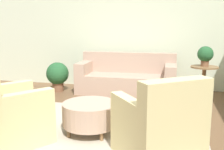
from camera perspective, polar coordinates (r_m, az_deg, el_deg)
The scene contains 10 objects.
ground_plane at distance 3.94m, azimuth -4.00°, elevation -12.16°, with size 16.00×16.00×0.00m, color brown.
wall_back at distance 6.55m, azimuth 3.52°, elevation 9.53°, with size 9.85×0.12×2.80m.
rug at distance 3.94m, azimuth -4.00°, elevation -12.09°, with size 3.20×2.46×0.01m.
couch at distance 6.04m, azimuth 3.19°, elevation -0.78°, with size 2.21×0.86×0.91m.
armchair_left at distance 3.67m, azimuth -21.95°, elevation -8.37°, with size 1.14×1.15×0.99m.
armchair_right at distance 3.06m, azimuth 10.31°, elevation -11.60°, with size 1.14×1.15×0.99m.
ottoman_table at distance 3.80m, azimuth -4.84°, elevation -8.38°, with size 0.78×0.78×0.44m.
side_table at distance 5.80m, azimuth 19.37°, elevation -0.36°, with size 0.56×0.56×0.70m.
potted_plant_on_side_table at distance 5.74m, azimuth 19.65°, elevation 4.16°, with size 0.32×0.32×0.42m.
potted_plant_floor at distance 6.29m, azimuth -11.77°, elevation 0.08°, with size 0.53×0.53×0.69m.
Camera 1 is at (1.07, -3.47, 1.53)m, focal length 42.00 mm.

